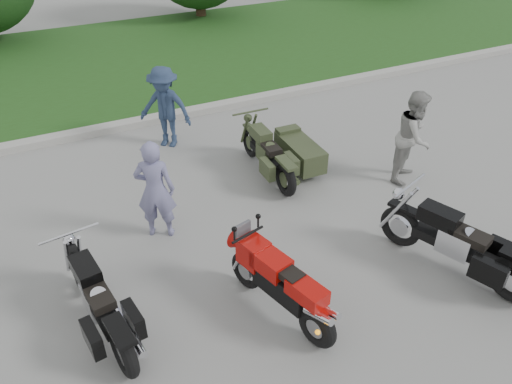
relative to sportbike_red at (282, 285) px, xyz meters
name	(u,v)px	position (x,y,z in m)	size (l,w,h in m)	color
ground	(281,299)	(0.13, 0.22, -0.52)	(80.00, 80.00, 0.00)	gray
curb	(154,119)	(0.13, 6.22, -0.45)	(60.00, 0.30, 0.15)	#A4A29A
grass_strip	(112,62)	(0.13, 10.37, -0.45)	(60.00, 8.00, 0.14)	#24571E
sportbike_red	(282,285)	(0.00, 0.00, 0.00)	(0.68, 1.84, 0.89)	black
cruiser_left	(101,306)	(-2.10, 0.72, -0.09)	(0.55, 2.19, 0.85)	black
cruiser_right	(463,247)	(2.62, -0.42, -0.06)	(1.01, 2.27, 0.91)	black
cruiser_sidecar	(287,154)	(1.78, 3.06, -0.14)	(1.07, 2.11, 0.81)	black
person_stripe	(155,190)	(-0.91, 2.32, 0.30)	(0.60, 0.39, 1.64)	slate
person_grey	(414,136)	(3.70, 1.92, 0.32)	(0.82, 0.64, 1.69)	#989792
person_denim	(165,108)	(0.11, 5.07, 0.31)	(1.08, 0.62, 1.67)	navy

